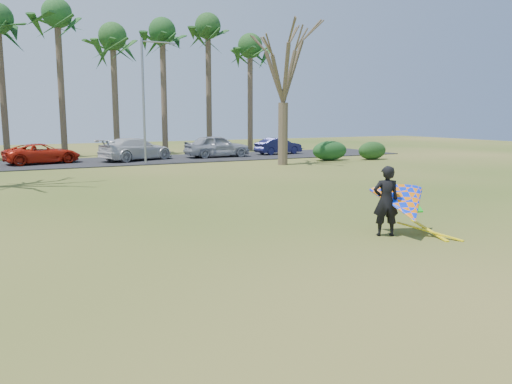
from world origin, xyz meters
name	(u,v)px	position (x,y,z in m)	size (l,w,h in m)	color
ground	(293,248)	(0.00, 0.00, 0.00)	(100.00, 100.00, 0.00)	#264C10
parking_strip	(106,162)	(0.00, 25.00, 0.03)	(46.00, 7.00, 0.06)	black
palm_5	(57,16)	(-2.00, 31.00, 10.52)	(4.84, 4.84, 12.24)	brown
palm_6	(113,38)	(2.00, 31.00, 9.17)	(4.84, 4.84, 10.84)	#4E3F2F
palm_7	(162,33)	(6.00, 31.00, 9.85)	(4.84, 4.84, 11.54)	#4E402F
palm_8	(208,28)	(10.00, 31.00, 10.52)	(4.84, 4.84, 12.24)	#4A3E2C
palm_9	(250,47)	(14.00, 31.00, 9.17)	(4.84, 4.84, 10.84)	brown
bare_tree_right	(284,61)	(10.00, 18.00, 6.57)	(6.27, 6.27, 9.21)	#4D3F2E
streetlight	(146,95)	(2.16, 22.00, 4.46)	(2.28, 0.18, 8.00)	gray
hedge_near	(330,151)	(14.51, 19.15, 0.70)	(2.78, 1.26, 1.39)	#163E1A
hedge_far	(372,151)	(17.69, 18.38, 0.65)	(2.34, 1.10, 1.30)	#183B15
car_2	(42,153)	(-3.97, 25.25, 0.71)	(2.17, 4.71, 1.31)	red
car_3	(136,149)	(2.10, 24.95, 0.84)	(2.19, 5.39, 1.56)	silver
car_4	(217,146)	(8.20, 24.85, 0.90)	(1.97, 4.90, 1.67)	#9DA0AA
car_5	(278,146)	(13.77, 25.32, 0.71)	(1.37, 3.93, 1.29)	#181A4A
kite_flyer	(403,204)	(3.22, -0.27, 0.86)	(2.13, 2.39, 2.05)	black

